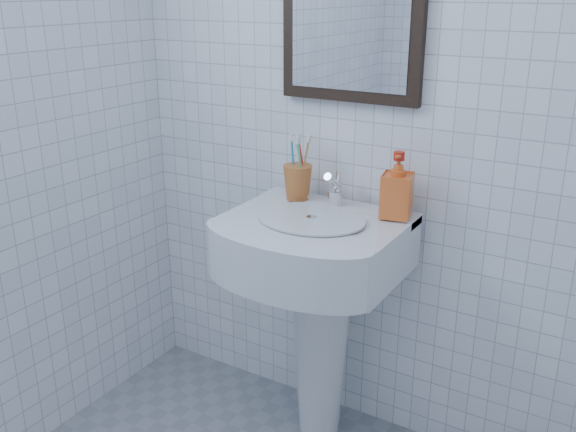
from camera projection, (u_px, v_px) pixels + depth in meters
The scene contains 6 objects.
wall_back at pixel (414, 103), 2.08m from camera, with size 2.20×0.02×2.50m, color white.
washbasin at pixel (318, 292), 2.23m from camera, with size 0.58×0.43×0.90m.
faucet at pixel (335, 191), 2.20m from camera, with size 0.05×0.11×0.13m.
toothbrush_cup at pixel (298, 182), 2.27m from camera, with size 0.10×0.10×0.12m, color #BC6329, non-canonical shape.
soap_dispenser at pixel (397, 185), 2.08m from camera, with size 0.10×0.10×0.22m, color #E65516.
wall_mirror at pixel (352, 5), 2.07m from camera, with size 0.50×0.04×0.62m.
Camera 1 is at (0.72, -0.79, 1.61)m, focal length 40.00 mm.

